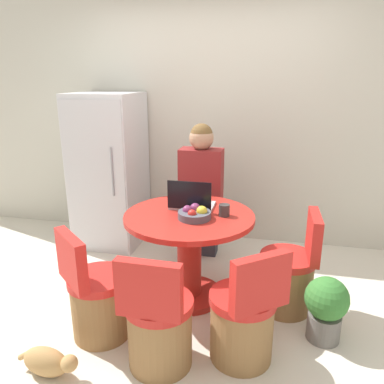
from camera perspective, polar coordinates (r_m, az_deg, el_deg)
ground_plane at (r=3.06m, az=-2.20°, el=-17.82°), size 12.00×12.00×0.00m
wall_back at (r=4.06m, az=3.23°, el=10.70°), size 7.00×0.06×2.60m
refrigerator at (r=4.08m, az=-12.47°, el=3.23°), size 0.66×0.71×1.60m
dining_table at (r=3.00m, az=-0.42°, el=-7.84°), size 1.02×1.02×0.73m
chair_near_right_corner at (r=2.52m, az=7.84°, el=-18.94°), size 0.49×0.49×0.80m
chair_near_left_corner at (r=2.77m, az=-14.15°, el=-15.68°), size 0.49×0.49×0.80m
chair_near_camera at (r=2.46m, az=-5.08°, el=-19.85°), size 0.42×0.42×0.80m
chair_right_side at (r=3.05m, az=14.56°, el=-12.39°), size 0.42×0.42×0.80m
person_seated at (r=3.58m, az=1.51°, el=0.98°), size 0.40×0.37×1.35m
laptop at (r=3.03m, az=-0.09°, el=-1.53°), size 0.35×0.25×0.24m
fruit_bowl at (r=2.81m, az=0.40°, el=-3.29°), size 0.25×0.25×0.10m
coffee_cup at (r=2.87m, az=4.93°, el=-2.78°), size 0.08×0.08×0.09m
cat at (r=2.65m, az=-21.10°, el=-22.97°), size 0.43×0.17×0.18m
potted_plant at (r=2.82m, az=19.73°, el=-16.08°), size 0.30×0.30×0.47m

